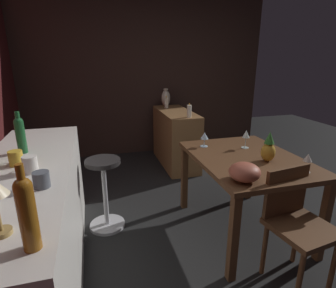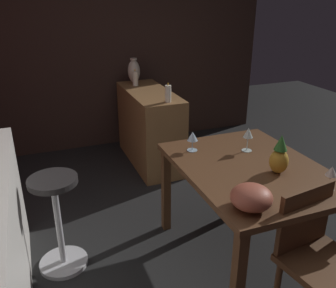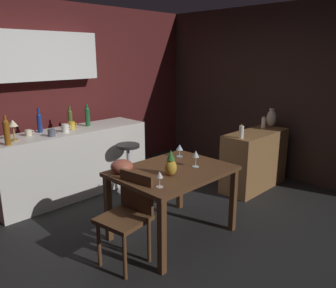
{
  "view_description": "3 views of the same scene",
  "coord_description": "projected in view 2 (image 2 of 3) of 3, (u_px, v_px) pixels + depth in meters",
  "views": [
    {
      "loc": [
        -1.98,
        1.0,
        1.58
      ],
      "look_at": [
        0.53,
        0.3,
        0.75
      ],
      "focal_mm": 29.36,
      "sensor_mm": 36.0,
      "label": 1
    },
    {
      "loc": [
        -1.78,
        1.0,
        1.8
      ],
      "look_at": [
        0.45,
        0.13,
        0.79
      ],
      "focal_mm": 38.8,
      "sensor_mm": 36.0,
      "label": 2
    },
    {
      "loc": [
        -2.3,
        -2.53,
        1.87
      ],
      "look_at": [
        0.42,
        0.19,
        0.84
      ],
      "focal_mm": 35.76,
      "sensor_mm": 36.0,
      "label": 3
    }
  ],
  "objects": [
    {
      "name": "ground_plane",
      "position": [
        208.0,
        267.0,
        2.56
      ],
      "size": [
        9.0,
        9.0,
        0.0
      ],
      "primitive_type": "plane",
      "color": "black"
    },
    {
      "name": "wall_side_right",
      "position": [
        88.0,
        39.0,
        4.15
      ],
      "size": [
        0.1,
        4.4,
        2.6
      ],
      "primitive_type": "cube",
      "color": "#33231E",
      "rests_on": "ground_plane"
    },
    {
      "name": "dining_table",
      "position": [
        250.0,
        179.0,
        2.42
      ],
      "size": [
        1.17,
        0.89,
        0.74
      ],
      "color": "#56351E",
      "rests_on": "ground_plane"
    },
    {
      "name": "sideboard_cabinet",
      "position": [
        150.0,
        127.0,
        4.01
      ],
      "size": [
        1.1,
        0.44,
        0.82
      ],
      "primitive_type": "cube",
      "color": "olive",
      "rests_on": "ground_plane"
    },
    {
      "name": "chair_near_window",
      "position": [
        317.0,
        256.0,
        1.96
      ],
      "size": [
        0.45,
        0.45,
        0.84
      ],
      "color": "#56351E",
      "rests_on": "ground_plane"
    },
    {
      "name": "bar_stool",
      "position": [
        58.0,
        221.0,
        2.45
      ],
      "size": [
        0.34,
        0.34,
        0.69
      ],
      "color": "#262323",
      "rests_on": "ground_plane"
    },
    {
      "name": "wine_glass_left",
      "position": [
        193.0,
        137.0,
        2.58
      ],
      "size": [
        0.08,
        0.08,
        0.14
      ],
      "color": "silver",
      "rests_on": "dining_table"
    },
    {
      "name": "wine_glass_right",
      "position": [
        248.0,
        134.0,
        2.56
      ],
      "size": [
        0.07,
        0.07,
        0.17
      ],
      "color": "silver",
      "rests_on": "dining_table"
    },
    {
      "name": "wine_glass_center",
      "position": [
        331.0,
        172.0,
        2.06
      ],
      "size": [
        0.07,
        0.07,
        0.15
      ],
      "color": "silver",
      "rests_on": "dining_table"
    },
    {
      "name": "pineapple_centerpiece",
      "position": [
        279.0,
        157.0,
        2.26
      ],
      "size": [
        0.12,
        0.12,
        0.26
      ],
      "color": "gold",
      "rests_on": "dining_table"
    },
    {
      "name": "fruit_bowl",
      "position": [
        252.0,
        197.0,
        1.89
      ],
      "size": [
        0.22,
        0.22,
        0.13
      ],
      "primitive_type": "ellipsoid",
      "color": "#9E4C38",
      "rests_on": "dining_table"
    },
    {
      "name": "pillar_candle_tall",
      "position": [
        168.0,
        94.0,
        3.45
      ],
      "size": [
        0.06,
        0.06,
        0.19
      ],
      "color": "white",
      "rests_on": "sideboard_cabinet"
    },
    {
      "name": "pillar_candle_short",
      "position": [
        135.0,
        78.0,
        4.06
      ],
      "size": [
        0.06,
        0.06,
        0.19
      ],
      "color": "white",
      "rests_on": "sideboard_cabinet"
    },
    {
      "name": "vase_ceramic_ivory",
      "position": [
        134.0,
        71.0,
        4.18
      ],
      "size": [
        0.14,
        0.14,
        0.28
      ],
      "color": "beige",
      "rests_on": "sideboard_cabinet"
    }
  ]
}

